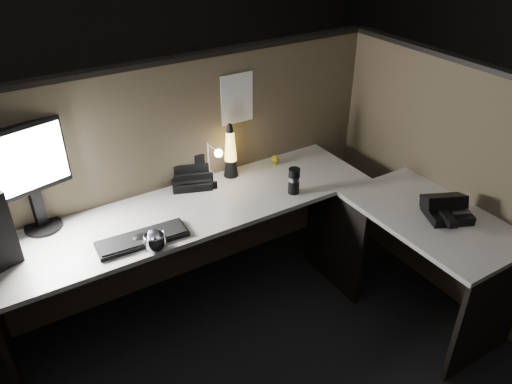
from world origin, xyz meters
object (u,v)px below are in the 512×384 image
monitor (28,169)px  desk_phone (446,208)px  keyboard (142,239)px  lava_lamp (231,155)px

monitor → desk_phone: monitor is taller
keyboard → lava_lamp: (0.75, 0.37, 0.14)m
monitor → desk_phone: bearing=-43.5°
lava_lamp → desk_phone: size_ratio=1.22×
keyboard → desk_phone: desk_phone is taller
keyboard → lava_lamp: bearing=29.7°
keyboard → lava_lamp: 0.85m
monitor → desk_phone: 2.29m
keyboard → lava_lamp: size_ratio=1.33×
monitor → keyboard: 0.69m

